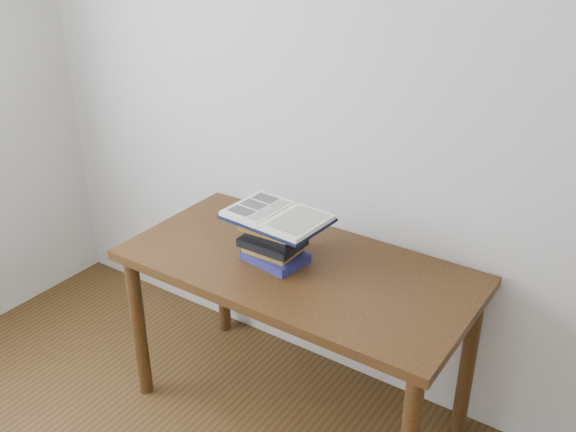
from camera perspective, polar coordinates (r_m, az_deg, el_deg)
The scene contains 3 objects.
desk at distance 2.53m, azimuth 0.83°, elevation -6.16°, with size 1.37×0.69×0.74m.
book_stack at distance 2.47m, azimuth -1.26°, elevation -1.97°, with size 0.26×0.21×0.18m.
open_book at distance 2.41m, azimuth -0.97°, elevation -0.03°, with size 0.39×0.28×0.03m.
Camera 1 is at (1.11, -0.41, 2.01)m, focal length 40.00 mm.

